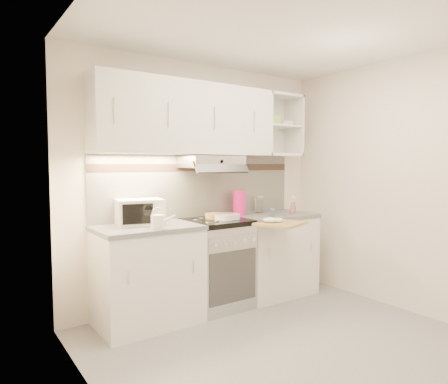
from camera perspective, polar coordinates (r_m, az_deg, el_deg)
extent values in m
plane|color=#959597|center=(3.46, 9.81, -20.95)|extent=(3.00, 3.00, 0.00)
cube|color=silver|center=(4.25, -3.37, 1.23)|extent=(3.00, 0.04, 2.50)
cube|color=silver|center=(2.34, -16.93, -1.19)|extent=(0.04, 2.80, 2.50)
cube|color=silver|center=(4.33, 24.28, 0.94)|extent=(0.04, 2.80, 2.50)
cube|color=white|center=(3.30, 10.36, 22.37)|extent=(3.00, 2.80, 0.04)
cube|color=silver|center=(4.24, -3.31, 0.82)|extent=(2.40, 0.02, 0.64)
cube|color=#39261F|center=(4.23, -3.26, 3.52)|extent=(2.40, 0.01, 0.08)
cube|color=white|center=(3.99, -5.23, 10.38)|extent=(1.90, 0.34, 0.70)
cube|color=white|center=(4.70, 7.77, 9.40)|extent=(0.50, 0.34, 0.70)
cylinder|color=#92BD48|center=(4.65, 7.04, 10.08)|extent=(0.19, 0.19, 0.10)
cylinder|color=white|center=(4.79, 8.85, 9.63)|extent=(0.18, 0.18, 0.06)
cube|color=#B7B7BC|center=(4.07, -1.91, 4.35)|extent=(0.60, 0.40, 0.12)
cube|color=white|center=(3.77, -10.84, -11.85)|extent=(0.90, 0.60, 0.86)
cube|color=slate|center=(3.67, -10.93, -5.08)|extent=(0.92, 0.62, 0.04)
cube|color=white|center=(4.57, 6.84, -9.00)|extent=(0.90, 0.60, 0.86)
cube|color=slate|center=(4.49, 6.89, -3.39)|extent=(0.92, 0.62, 0.04)
cube|color=#B7B7BC|center=(4.12, -1.11, -10.47)|extent=(0.60, 0.58, 0.85)
cube|color=black|center=(4.03, -1.12, -4.27)|extent=(0.60, 0.60, 0.05)
cube|color=white|center=(3.76, -11.99, -2.78)|extent=(0.47, 0.38, 0.23)
cube|color=black|center=(3.62, -11.05, -3.03)|extent=(0.27, 0.07, 0.18)
cylinder|color=white|center=(3.46, -9.46, -4.25)|extent=(0.11, 0.11, 0.12)
cone|color=white|center=(3.48, -8.06, -3.90)|extent=(0.16, 0.06, 0.09)
torus|color=white|center=(3.45, -9.48, -2.96)|extent=(0.10, 0.03, 0.10)
cylinder|color=white|center=(4.06, 0.44, -3.75)|extent=(0.27, 0.27, 0.02)
cylinder|color=white|center=(4.06, 0.44, -3.51)|extent=(0.27, 0.27, 0.02)
cylinder|color=white|center=(4.05, 0.44, -3.27)|extent=(0.27, 0.27, 0.02)
cube|color=silver|center=(4.05, 0.44, -3.11)|extent=(0.17, 0.03, 0.01)
cylinder|color=tan|center=(4.10, -1.34, -3.42)|extent=(0.20, 0.20, 0.05)
cylinder|color=#E31470|center=(4.36, 2.19, -1.51)|extent=(0.14, 0.14, 0.27)
cube|color=#E31470|center=(4.38, 3.04, -1.05)|extent=(0.03, 0.04, 0.11)
cylinder|color=white|center=(4.59, 5.00, -1.87)|extent=(0.10, 0.10, 0.17)
cylinder|color=#B7B7BC|center=(4.58, 5.01, -0.67)|extent=(0.10, 0.10, 0.02)
cylinder|color=silver|center=(4.31, 6.90, -3.00)|extent=(0.05, 0.05, 0.06)
cylinder|color=blue|center=(4.31, 6.90, -2.47)|extent=(0.05, 0.05, 0.02)
cone|color=pink|center=(4.54, 9.85, -2.25)|extent=(0.08, 0.08, 0.13)
cube|color=tan|center=(3.97, 8.09, -4.47)|extent=(0.55, 0.52, 0.02)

